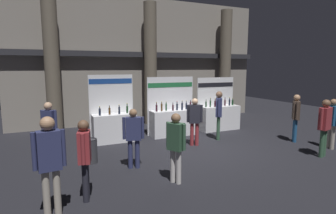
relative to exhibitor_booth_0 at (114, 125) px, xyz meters
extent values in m
plane|color=black|center=(2.34, -2.11, -0.61)|extent=(24.55, 24.55, 0.00)
cube|color=gray|center=(2.34, 3.14, 2.33)|extent=(12.27, 0.25, 5.87)
cube|color=#2D2D33|center=(2.34, 2.83, 2.62)|extent=(12.27, 0.20, 0.24)
cylinder|color=#665B4C|center=(-1.84, 2.39, 2.16)|extent=(0.58, 0.58, 5.53)
cylinder|color=#665B4C|center=(2.34, 2.39, 2.16)|extent=(0.58, 0.58, 5.53)
cylinder|color=#665B4C|center=(6.52, 2.39, 2.16)|extent=(0.58, 0.58, 5.53)
cube|color=white|center=(0.00, -0.05, -0.10)|extent=(1.52, 0.60, 1.01)
cube|color=white|center=(0.00, 0.29, 0.58)|extent=(1.60, 0.04, 2.39)
cube|color=navy|center=(0.00, 0.27, 1.55)|extent=(1.55, 0.01, 0.18)
cylinder|color=black|center=(-0.50, -0.11, 0.52)|extent=(0.08, 0.08, 0.24)
cylinder|color=black|center=(-0.50, -0.11, 0.67)|extent=(0.03, 0.03, 0.06)
cylinder|color=gold|center=(-0.50, -0.11, 0.71)|extent=(0.03, 0.03, 0.02)
cylinder|color=#472D14|center=(-0.16, -0.06, 0.52)|extent=(0.07, 0.07, 0.23)
cylinder|color=#472D14|center=(-0.16, -0.06, 0.67)|extent=(0.03, 0.03, 0.07)
cylinder|color=black|center=(-0.16, -0.06, 0.71)|extent=(0.03, 0.03, 0.02)
cylinder|color=black|center=(0.17, -0.12, 0.53)|extent=(0.06, 0.06, 0.25)
cylinder|color=black|center=(0.17, -0.12, 0.69)|extent=(0.03, 0.03, 0.06)
cylinder|color=gold|center=(0.17, -0.12, 0.73)|extent=(0.03, 0.03, 0.02)
cylinder|color=#19381E|center=(0.50, -0.01, 0.53)|extent=(0.07, 0.07, 0.26)
cylinder|color=#19381E|center=(0.50, -0.01, 0.70)|extent=(0.03, 0.03, 0.09)
cylinder|color=gold|center=(0.50, -0.01, 0.75)|extent=(0.03, 0.03, 0.02)
cube|color=white|center=(2.36, -0.08, -0.11)|extent=(1.88, 0.60, 1.00)
cube|color=white|center=(2.36, 0.26, 0.53)|extent=(1.98, 0.04, 2.27)
cube|color=#1E6638|center=(2.36, 0.24, 1.35)|extent=(1.92, 0.01, 0.18)
cylinder|color=black|center=(1.61, -0.10, 0.52)|extent=(0.07, 0.07, 0.25)
cylinder|color=black|center=(1.61, -0.10, 0.69)|extent=(0.03, 0.03, 0.08)
cylinder|color=gold|center=(1.61, -0.10, 0.74)|extent=(0.03, 0.03, 0.02)
cylinder|color=#472D14|center=(1.83, -0.09, 0.53)|extent=(0.07, 0.07, 0.28)
cylinder|color=#472D14|center=(1.83, -0.09, 0.71)|extent=(0.03, 0.03, 0.07)
cylinder|color=gold|center=(1.83, -0.09, 0.75)|extent=(0.03, 0.03, 0.02)
cylinder|color=#19381E|center=(2.03, -0.04, 0.53)|extent=(0.06, 0.06, 0.26)
cylinder|color=#19381E|center=(2.03, -0.04, 0.69)|extent=(0.03, 0.03, 0.06)
cylinder|color=gold|center=(2.03, -0.04, 0.73)|extent=(0.03, 0.03, 0.02)
cylinder|color=black|center=(2.26, -0.16, 0.51)|extent=(0.06, 0.06, 0.23)
cylinder|color=black|center=(2.26, -0.16, 0.65)|extent=(0.03, 0.03, 0.07)
cylinder|color=black|center=(2.26, -0.16, 0.69)|extent=(0.03, 0.03, 0.02)
cylinder|color=black|center=(2.46, -0.11, 0.52)|extent=(0.07, 0.07, 0.25)
cylinder|color=black|center=(2.46, -0.11, 0.68)|extent=(0.03, 0.03, 0.08)
cylinder|color=red|center=(2.46, -0.11, 0.73)|extent=(0.03, 0.03, 0.02)
cylinder|color=black|center=(2.66, -0.15, 0.53)|extent=(0.07, 0.07, 0.27)
cylinder|color=black|center=(2.66, -0.15, 0.70)|extent=(0.03, 0.03, 0.08)
cylinder|color=gold|center=(2.66, -0.15, 0.75)|extent=(0.03, 0.03, 0.02)
cylinder|color=black|center=(2.89, -0.07, 0.51)|extent=(0.06, 0.06, 0.24)
cylinder|color=black|center=(2.89, -0.07, 0.67)|extent=(0.03, 0.03, 0.08)
cylinder|color=gold|center=(2.89, -0.07, 0.72)|extent=(0.03, 0.03, 0.02)
cylinder|color=black|center=(3.10, -0.04, 0.53)|extent=(0.06, 0.06, 0.27)
cylinder|color=black|center=(3.10, -0.04, 0.70)|extent=(0.03, 0.03, 0.06)
cylinder|color=black|center=(3.10, -0.04, 0.74)|extent=(0.03, 0.03, 0.02)
cube|color=white|center=(4.53, -0.02, -0.10)|extent=(1.73, 0.60, 1.02)
cube|color=white|center=(4.53, 0.32, 0.50)|extent=(1.81, 0.04, 2.21)
cube|color=black|center=(4.53, 0.29, 1.29)|extent=(1.76, 0.01, 0.18)
cylinder|color=#19381E|center=(3.84, -0.03, 0.52)|extent=(0.06, 0.06, 0.22)
cylinder|color=#19381E|center=(3.84, -0.03, 0.67)|extent=(0.03, 0.03, 0.07)
cylinder|color=black|center=(3.84, -0.03, 0.72)|extent=(0.03, 0.03, 0.02)
cylinder|color=#19381E|center=(4.05, -0.03, 0.55)|extent=(0.06, 0.06, 0.27)
cylinder|color=#19381E|center=(4.05, -0.03, 0.73)|extent=(0.03, 0.03, 0.09)
cylinder|color=gold|center=(4.05, -0.03, 0.78)|extent=(0.03, 0.03, 0.02)
cylinder|color=black|center=(4.24, -0.10, 0.53)|extent=(0.08, 0.08, 0.24)
cylinder|color=black|center=(4.24, -0.10, 0.70)|extent=(0.03, 0.03, 0.09)
cylinder|color=gold|center=(4.24, -0.10, 0.75)|extent=(0.03, 0.03, 0.02)
cylinder|color=black|center=(4.42, -0.06, 0.52)|extent=(0.07, 0.07, 0.22)
cylinder|color=black|center=(4.42, -0.06, 0.67)|extent=(0.03, 0.03, 0.06)
cylinder|color=red|center=(4.42, -0.06, 0.71)|extent=(0.03, 0.03, 0.02)
cylinder|color=#472D14|center=(4.62, 0.00, 0.54)|extent=(0.06, 0.06, 0.25)
cylinder|color=#472D14|center=(4.62, 0.00, 0.70)|extent=(0.03, 0.03, 0.07)
cylinder|color=black|center=(4.62, 0.00, 0.74)|extent=(0.03, 0.03, 0.02)
cylinder|color=black|center=(4.83, 0.02, 0.54)|extent=(0.06, 0.06, 0.25)
cylinder|color=black|center=(4.83, 0.02, 0.70)|extent=(0.03, 0.03, 0.07)
cylinder|color=black|center=(4.83, 0.02, 0.75)|extent=(0.03, 0.03, 0.02)
cylinder|color=black|center=(5.01, -0.04, 0.54)|extent=(0.07, 0.07, 0.26)
cylinder|color=black|center=(5.01, -0.04, 0.71)|extent=(0.03, 0.03, 0.07)
cylinder|color=gold|center=(5.01, -0.04, 0.76)|extent=(0.03, 0.03, 0.02)
cylinder|color=#19381E|center=(5.20, -0.02, 0.53)|extent=(0.08, 0.08, 0.22)
cylinder|color=#19381E|center=(5.20, -0.02, 0.67)|extent=(0.03, 0.03, 0.07)
cylinder|color=gold|center=(5.20, -0.02, 0.72)|extent=(0.03, 0.03, 0.02)
cylinder|color=#38383D|center=(-1.13, -1.92, -0.28)|extent=(0.37, 0.37, 0.66)
torus|color=black|center=(-1.13, -1.92, 0.07)|extent=(0.37, 0.37, 0.02)
cylinder|color=navy|center=(5.82, -2.78, -0.20)|extent=(0.12, 0.12, 0.82)
cylinder|color=navy|center=(5.94, -2.64, -0.20)|extent=(0.12, 0.12, 0.82)
cube|color=#47382D|center=(5.88, -2.71, 0.54)|extent=(0.44, 0.46, 0.65)
sphere|color=tan|center=(5.88, -2.71, 0.98)|extent=(0.23, 0.23, 0.23)
cylinder|color=#47382D|center=(5.71, -2.91, 0.55)|extent=(0.08, 0.08, 0.62)
cylinder|color=#47382D|center=(6.06, -2.52, 0.55)|extent=(0.08, 0.08, 0.62)
cylinder|color=navy|center=(-0.24, -2.78, -0.22)|extent=(0.12, 0.12, 0.77)
cylinder|color=navy|center=(-0.06, -2.83, -0.22)|extent=(0.12, 0.12, 0.77)
cube|color=navy|center=(-0.15, -2.81, 0.46)|extent=(0.44, 0.31, 0.61)
sphere|color=#8C6647|center=(-0.15, -2.81, 0.88)|extent=(0.21, 0.21, 0.21)
cylinder|color=navy|center=(-0.38, -2.74, 0.48)|extent=(0.08, 0.08, 0.58)
cylinder|color=navy|center=(0.08, -2.88, 0.48)|extent=(0.08, 0.08, 0.58)
cylinder|color=#23232D|center=(-1.58, -4.18, -0.21)|extent=(0.12, 0.12, 0.79)
cylinder|color=#23232D|center=(-1.55, -4.03, -0.21)|extent=(0.12, 0.12, 0.79)
cube|color=maroon|center=(-1.56, -4.11, 0.50)|extent=(0.30, 0.39, 0.63)
sphere|color=brown|center=(-1.56, -4.11, 0.93)|extent=(0.22, 0.22, 0.22)
cylinder|color=maroon|center=(-1.62, -4.32, 0.52)|extent=(0.08, 0.08, 0.60)
cylinder|color=maroon|center=(-1.51, -3.89, 0.52)|extent=(0.08, 0.08, 0.60)
cylinder|color=#47382D|center=(-2.19, -1.18, -0.20)|extent=(0.12, 0.12, 0.81)
cylinder|color=#47382D|center=(-2.07, -1.26, -0.20)|extent=(0.12, 0.12, 0.81)
cube|color=navy|center=(-2.13, -1.22, 0.53)|extent=(0.40, 0.38, 0.64)
sphere|color=tan|center=(-2.13, -1.22, 0.97)|extent=(0.22, 0.22, 0.22)
cylinder|color=navy|center=(-2.31, -1.10, 0.54)|extent=(0.08, 0.08, 0.61)
cylinder|color=navy|center=(-1.96, -1.34, 0.54)|extent=(0.08, 0.08, 0.61)
cylinder|color=#ADA393|center=(-2.29, -4.52, -0.17)|extent=(0.12, 0.12, 0.88)
cylinder|color=#ADA393|center=(-2.11, -4.50, -0.17)|extent=(0.12, 0.12, 0.88)
cube|color=navy|center=(-2.20, -4.51, 0.62)|extent=(0.40, 0.25, 0.70)
sphere|color=tan|center=(-2.20, -4.51, 1.10)|extent=(0.24, 0.24, 0.24)
cylinder|color=navy|center=(-2.44, -4.53, 0.64)|extent=(0.08, 0.08, 0.66)
cylinder|color=navy|center=(-1.97, -4.49, 0.64)|extent=(0.08, 0.08, 0.66)
cylinder|color=silver|center=(0.40, -4.04, -0.21)|extent=(0.12, 0.12, 0.79)
cylinder|color=silver|center=(0.48, -4.18, -0.21)|extent=(0.12, 0.12, 0.79)
cube|color=#33563D|center=(0.44, -4.11, 0.49)|extent=(0.38, 0.42, 0.62)
sphere|color=#8C6647|center=(0.44, -4.11, 0.92)|extent=(0.22, 0.22, 0.22)
cylinder|color=#33563D|center=(0.33, -3.92, 0.51)|extent=(0.08, 0.08, 0.59)
cylinder|color=#33563D|center=(0.55, -4.30, 0.51)|extent=(0.08, 0.08, 0.59)
cylinder|color=maroon|center=(2.29, -1.60, -0.22)|extent=(0.12, 0.12, 0.78)
cylinder|color=maroon|center=(2.45, -1.67, -0.22)|extent=(0.12, 0.12, 0.78)
cube|color=#23232D|center=(2.37, -1.64, 0.48)|extent=(0.42, 0.35, 0.62)
sphere|color=tan|center=(2.37, -1.64, 0.90)|extent=(0.21, 0.21, 0.21)
cylinder|color=#23232D|center=(2.16, -1.54, 0.50)|extent=(0.08, 0.08, 0.59)
cylinder|color=#23232D|center=(2.58, -1.73, 0.50)|extent=(0.08, 0.08, 0.59)
cylinder|color=#33563D|center=(3.59, -1.28, -0.18)|extent=(0.12, 0.12, 0.86)
cylinder|color=#33563D|center=(3.51, -1.39, -0.18)|extent=(0.12, 0.12, 0.86)
cube|color=navy|center=(3.55, -1.33, 0.60)|extent=(0.37, 0.40, 0.68)
sphere|color=brown|center=(3.55, -1.33, 1.06)|extent=(0.24, 0.24, 0.24)
cylinder|color=navy|center=(3.67, -1.16, 0.61)|extent=(0.08, 0.08, 0.65)
cylinder|color=navy|center=(3.43, -1.51, 0.61)|extent=(0.08, 0.08, 0.65)
cylinder|color=#ADA393|center=(6.23, -3.89, -0.21)|extent=(0.12, 0.12, 0.79)
cylinder|color=#ADA393|center=(6.26, -3.74, -0.21)|extent=(0.12, 0.12, 0.79)
cube|color=navy|center=(6.24, -3.82, 0.50)|extent=(0.33, 0.41, 0.63)
sphere|color=#8C6647|center=(6.24, -3.82, 0.93)|extent=(0.22, 0.22, 0.22)
cylinder|color=navy|center=(6.29, -3.60, 0.51)|extent=(0.08, 0.08, 0.60)
cylinder|color=#33563D|center=(5.16, -4.29, -0.19)|extent=(0.12, 0.12, 0.83)
cylinder|color=#33563D|center=(5.33, -4.25, -0.19)|extent=(0.12, 0.12, 0.83)
cube|color=maroon|center=(5.24, -4.27, 0.55)|extent=(0.46, 0.32, 0.66)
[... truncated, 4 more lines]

